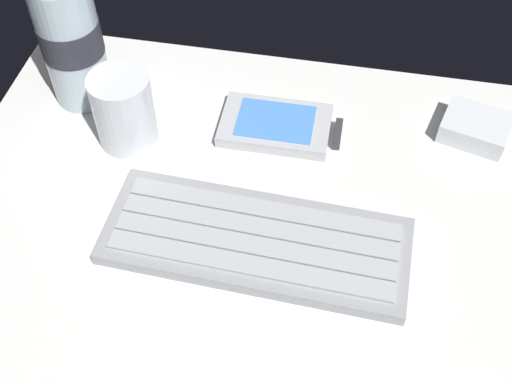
{
  "coord_description": "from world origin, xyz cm",
  "views": [
    {
      "loc": [
        7.23,
        -38.07,
        51.05
      ],
      "look_at": [
        0.0,
        0.0,
        3.0
      ],
      "focal_mm": 44.88,
      "sensor_mm": 36.0,
      "label": 1
    }
  ],
  "objects": [
    {
      "name": "water_bottle",
      "position": [
        -22.74,
        13.08,
        9.01
      ],
      "size": [
        6.73,
        6.73,
        20.8
      ],
      "color": "silver",
      "rests_on": "ground_plane"
    },
    {
      "name": "juice_cup",
      "position": [
        -15.52,
        7.29,
        3.91
      ],
      "size": [
        6.4,
        6.4,
        8.5
      ],
      "color": "silver",
      "rests_on": "ground_plane"
    },
    {
      "name": "handheld_device",
      "position": [
        0.66,
        11.5,
        0.73
      ],
      "size": [
        12.84,
        7.68,
        1.5
      ],
      "color": "#B7BABF",
      "rests_on": "ground_plane"
    },
    {
      "name": "charger_block",
      "position": [
        21.56,
        14.74,
        1.2
      ],
      "size": [
        8.22,
        7.24,
        2.4
      ],
      "primitive_type": "cube",
      "rotation": [
        0.0,
        0.0,
        -0.26
      ],
      "color": "silver",
      "rests_on": "ground_plane"
    },
    {
      "name": "ground_plane",
      "position": [
        0.0,
        -0.23,
        -0.99
      ],
      "size": [
        64.0,
        48.0,
        2.8
      ],
      "color": "silver"
    },
    {
      "name": "keyboard",
      "position": [
        0.8,
        -4.09,
        0.81
      ],
      "size": [
        29.38,
        12.04,
        1.7
      ],
      "color": "#93969B",
      "rests_on": "ground_plane"
    }
  ]
}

